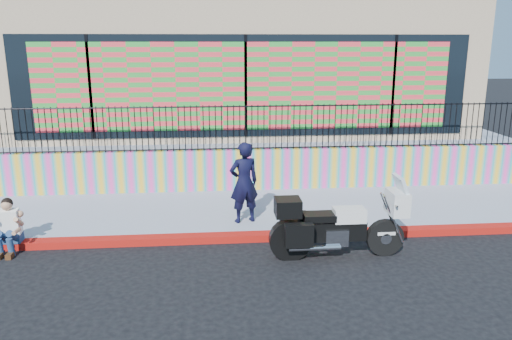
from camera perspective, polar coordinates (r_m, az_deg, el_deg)
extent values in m
plane|color=black|center=(10.62, 0.44, -7.98)|extent=(90.00, 90.00, 0.00)
cube|color=#9D120B|center=(10.59, 0.44, -7.60)|extent=(16.00, 0.30, 0.15)
cube|color=#868CA0|center=(12.13, -0.31, -4.69)|extent=(16.00, 3.00, 0.15)
cube|color=#FF43AD|center=(13.48, -0.88, 0.05)|extent=(16.00, 0.20, 1.10)
cube|color=#868CA0|center=(18.46, -2.05, 3.74)|extent=(16.00, 10.00, 1.25)
cube|color=tan|center=(17.96, -2.09, 11.88)|extent=(14.00, 8.00, 4.00)
cube|color=black|center=(13.98, -1.19, 9.52)|extent=(12.60, 0.04, 2.80)
cube|color=#FD3843|center=(13.95, -1.18, 9.51)|extent=(11.48, 0.02, 2.40)
cylinder|color=black|center=(10.09, 14.51, -7.48)|extent=(0.72, 0.15, 0.72)
cylinder|color=black|center=(9.64, 3.92, -8.08)|extent=(0.72, 0.15, 0.72)
cube|color=black|center=(9.76, 9.38, -6.79)|extent=(1.04, 0.31, 0.37)
cube|color=silver|center=(9.78, 9.04, -7.41)|extent=(0.44, 0.37, 0.33)
cube|color=silver|center=(9.70, 10.59, -5.04)|extent=(0.60, 0.35, 0.26)
cube|color=black|center=(9.57, 7.22, -5.32)|extent=(0.60, 0.37, 0.13)
cube|color=silver|center=(9.92, 15.84, -3.58)|extent=(0.33, 0.57, 0.46)
cube|color=silver|center=(9.84, 16.22, -1.63)|extent=(0.20, 0.50, 0.37)
cube|color=black|center=(9.40, 3.66, -4.26)|extent=(0.48, 0.46, 0.33)
cube|color=black|center=(9.27, 4.93, -7.44)|extent=(0.53, 0.20, 0.44)
cube|color=black|center=(9.87, 4.28, -6.03)|extent=(0.53, 0.20, 0.44)
cube|color=silver|center=(10.05, 14.55, -6.90)|extent=(0.35, 0.18, 0.07)
imported|color=black|center=(10.94, -1.38, -1.44)|extent=(0.76, 0.60, 1.81)
cube|color=navy|center=(11.22, -26.06, -6.95)|extent=(0.36, 0.28, 0.18)
cube|color=white|center=(11.07, -26.33, -5.33)|extent=(0.38, 0.27, 0.54)
sphere|color=tan|center=(10.93, -26.61, -3.62)|extent=(0.21, 0.21, 0.21)
cube|color=#472814|center=(10.94, -27.25, -8.68)|extent=(0.11, 0.26, 0.10)
cube|color=#472814|center=(10.87, -26.26, -8.72)|extent=(0.11, 0.26, 0.10)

